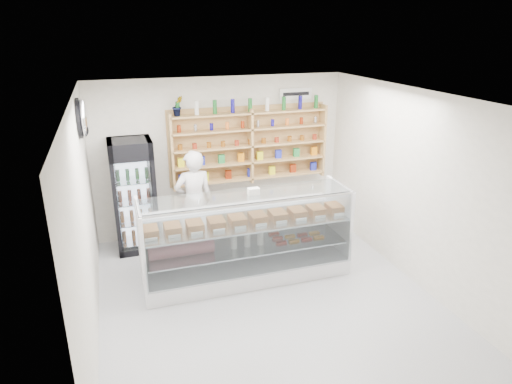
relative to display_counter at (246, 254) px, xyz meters
name	(u,v)px	position (x,y,z in m)	size (l,w,h in m)	color
room	(267,205)	(0.10, -0.66, 1.03)	(5.00, 5.00, 5.00)	#B1B1B6
display_counter	(246,254)	(0.00, 0.00, 0.00)	(3.07, 0.92, 1.34)	white
shop_worker	(194,202)	(-0.56, 1.10, 0.51)	(0.64, 0.42, 1.75)	silver
drinks_cooler	(134,196)	(-1.49, 1.47, 0.59)	(0.69, 0.67, 1.90)	black
wall_shelving	(250,145)	(0.60, 1.68, 1.23)	(2.84, 0.28, 1.33)	tan
potted_plant	(178,106)	(-0.65, 1.68, 2.00)	(0.18, 0.15, 0.33)	#1E6626
security_mirror	(83,118)	(-2.07, 0.54, 2.08)	(0.15, 0.50, 0.50)	silver
wall_sign	(296,94)	(1.50, 1.81, 2.08)	(0.62, 0.03, 0.20)	white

